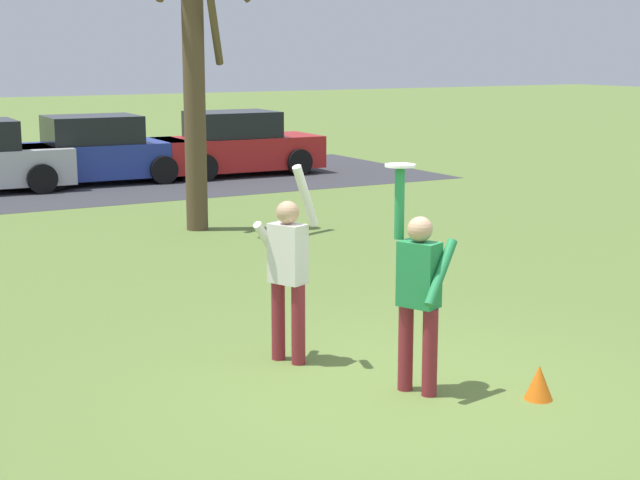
# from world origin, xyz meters

# --- Properties ---
(ground_plane) EXTENTS (120.00, 120.00, 0.00)m
(ground_plane) POSITION_xyz_m (0.00, 0.00, 0.00)
(ground_plane) COLOR olive
(person_catcher) EXTENTS (0.49, 0.59, 2.08)m
(person_catcher) POSITION_xyz_m (0.09, -0.09, 0.98)
(person_catcher) COLOR maroon
(person_catcher) RESTS_ON ground_plane
(person_defender) EXTENTS (0.58, 0.65, 2.04)m
(person_defender) POSITION_xyz_m (-0.52, 1.31, 0.98)
(person_defender) COLOR maroon
(person_defender) RESTS_ON ground_plane
(frisbee_disc) EXTENTS (0.28, 0.28, 0.02)m
(frisbee_disc) POSITION_xyz_m (-0.00, 0.12, 2.09)
(frisbee_disc) COLOR white
(frisbee_disc) RESTS_ON person_catcher
(parked_car_blue) EXTENTS (4.17, 2.16, 1.59)m
(parked_car_blue) POSITION_xyz_m (1.90, 15.63, 0.73)
(parked_car_blue) COLOR #233893
(parked_car_blue) RESTS_ON ground_plane
(parked_car_red) EXTENTS (4.17, 2.16, 1.59)m
(parked_car_red) POSITION_xyz_m (5.44, 15.48, 0.73)
(parked_car_red) COLOR red
(parked_car_red) RESTS_ON ground_plane
(parking_strip) EXTENTS (18.86, 6.40, 0.01)m
(parking_strip) POSITION_xyz_m (0.55, 15.24, 0.00)
(parking_strip) COLOR #38383D
(parking_strip) RESTS_ON ground_plane
(bare_tree_tall) EXTENTS (1.79, 1.80, 6.63)m
(bare_tree_tall) POSITION_xyz_m (1.52, 8.70, 3.08)
(bare_tree_tall) COLOR brown
(bare_tree_tall) RESTS_ON ground_plane
(field_cone_orange) EXTENTS (0.26, 0.26, 0.32)m
(field_cone_orange) POSITION_xyz_m (0.94, -0.78, 0.16)
(field_cone_orange) COLOR orange
(field_cone_orange) RESTS_ON ground_plane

